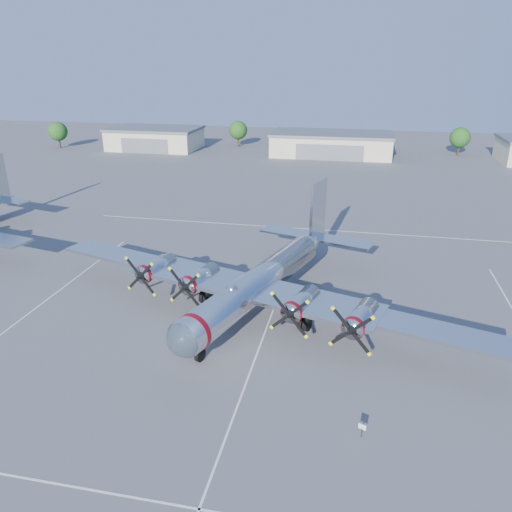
% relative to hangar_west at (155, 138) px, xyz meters
% --- Properties ---
extents(ground, '(260.00, 260.00, 0.00)m').
position_rel_hangar_west_xyz_m(ground, '(45.00, -81.96, -2.71)').
color(ground, '#545456').
rests_on(ground, ground).
extents(parking_lines, '(60.00, 50.08, 0.01)m').
position_rel_hangar_west_xyz_m(parking_lines, '(45.00, -83.71, -2.71)').
color(parking_lines, silver).
rests_on(parking_lines, ground).
extents(hangar_west, '(22.60, 14.60, 5.40)m').
position_rel_hangar_west_xyz_m(hangar_west, '(0.00, 0.00, 0.00)').
color(hangar_west, '#BEB697').
rests_on(hangar_west, ground).
extents(hangar_center, '(28.60, 14.60, 5.40)m').
position_rel_hangar_west_xyz_m(hangar_center, '(45.00, -0.00, -0.00)').
color(hangar_center, '#BEB697').
rests_on(hangar_center, ground).
extents(tree_far_west, '(4.80, 4.80, 6.64)m').
position_rel_hangar_west_xyz_m(tree_far_west, '(-25.00, -3.96, 1.51)').
color(tree_far_west, '#382619').
rests_on(tree_far_west, ground).
extents(tree_west, '(4.80, 4.80, 6.64)m').
position_rel_hangar_west_xyz_m(tree_west, '(20.00, 8.04, 1.51)').
color(tree_west, '#382619').
rests_on(tree_west, ground).
extents(tree_east, '(4.80, 4.80, 6.64)m').
position_rel_hangar_west_xyz_m(tree_east, '(75.00, 6.04, 1.51)').
color(tree_east, '#382619').
rests_on(tree_east, ground).
extents(main_bomber_b29, '(50.60, 41.59, 9.65)m').
position_rel_hangar_west_xyz_m(main_bomber_b29, '(43.95, -81.02, -2.71)').
color(main_bomber_b29, silver).
rests_on(main_bomber_b29, ground).
extents(info_placard, '(0.47, 0.23, 0.96)m').
position_rel_hangar_west_xyz_m(info_placard, '(53.26, -96.77, -2.04)').
color(info_placard, black).
rests_on(info_placard, ground).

